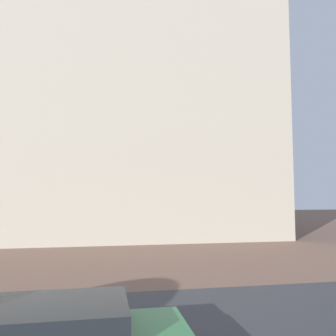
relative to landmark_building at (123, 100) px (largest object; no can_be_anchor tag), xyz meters
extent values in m
plane|color=brown|center=(0.41, -18.61, -11.02)|extent=(120.00, 120.00, 0.00)
cube|color=#B2A893|center=(-0.37, 0.27, -2.17)|extent=(23.18, 14.54, 17.69)
cube|color=#4C515B|center=(-0.37, 0.27, 7.87)|extent=(21.33, 13.38, 2.40)
cube|color=#B2A893|center=(2.94, 0.27, 6.80)|extent=(4.73, 4.73, 35.64)
cylinder|color=#B2A893|center=(9.72, -5.50, -0.42)|extent=(2.80, 2.80, 21.20)
cube|color=black|center=(-2.38, -22.73, -9.89)|extent=(2.53, 1.64, 0.46)
camera|label=1|loc=(-1.52, -28.43, -8.02)|focal=36.90mm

